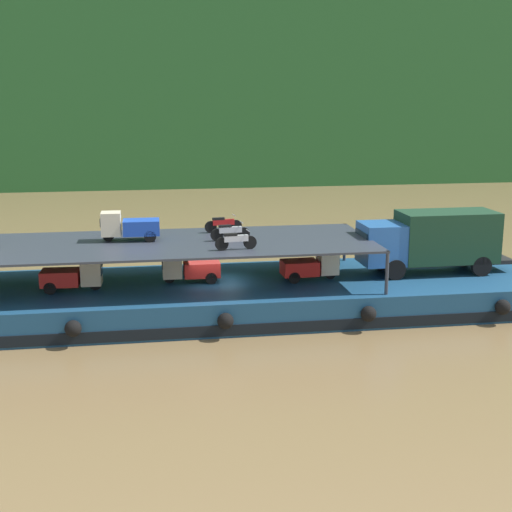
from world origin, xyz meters
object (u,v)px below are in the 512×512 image
(cargo_barge, at_px, (216,297))
(covered_lorry, at_px, (432,240))
(mini_truck_lower_fore, at_px, (311,266))
(motorcycle_upper_stbd, at_px, (223,224))
(mini_truck_upper_mid, at_px, (129,226))
(motorcycle_upper_port, at_px, (235,240))
(mini_truck_lower_aft, at_px, (73,276))
(mini_truck_lower_mid, at_px, (190,268))
(motorcycle_upper_centre, at_px, (230,232))

(cargo_barge, relative_size, covered_lorry, 4.02)
(mini_truck_lower_fore, height_order, motorcycle_upper_stbd, motorcycle_upper_stbd)
(cargo_barge, relative_size, mini_truck_lower_fore, 11.38)
(mini_truck_upper_mid, xyz_separation_m, motorcycle_upper_port, (4.68, -2.84, -0.26))
(cargo_barge, bearing_deg, mini_truck_upper_mid, 168.87)
(mini_truck_lower_fore, bearing_deg, cargo_barge, 176.24)
(mini_truck_lower_aft, bearing_deg, covered_lorry, 1.76)
(mini_truck_lower_aft, bearing_deg, cargo_barge, 4.05)
(mini_truck_lower_mid, xyz_separation_m, motorcycle_upper_centre, (1.91, -0.18, 1.74))
(motorcycle_upper_stbd, bearing_deg, mini_truck_lower_aft, -160.33)
(covered_lorry, xyz_separation_m, mini_truck_lower_aft, (-17.41, -0.54, -1.00))
(covered_lorry, bearing_deg, mini_truck_lower_mid, 179.37)
(mini_truck_lower_mid, height_order, mini_truck_upper_mid, mini_truck_upper_mid)
(cargo_barge, distance_m, mini_truck_upper_mid, 5.31)
(mini_truck_lower_aft, distance_m, mini_truck_upper_mid, 3.50)
(mini_truck_lower_mid, distance_m, mini_truck_upper_mid, 3.47)
(covered_lorry, distance_m, mini_truck_lower_mid, 12.08)
(mini_truck_lower_mid, bearing_deg, motorcycle_upper_stbd, 46.19)
(covered_lorry, xyz_separation_m, motorcycle_upper_port, (-10.13, -2.13, 0.74))
(motorcycle_upper_port, bearing_deg, covered_lorry, 11.85)
(cargo_barge, bearing_deg, mini_truck_lower_fore, -3.76)
(covered_lorry, xyz_separation_m, mini_truck_lower_mid, (-12.04, 0.13, -1.00))
(mini_truck_lower_mid, relative_size, motorcycle_upper_centre, 1.44)
(mini_truck_lower_aft, bearing_deg, motorcycle_upper_port, -12.33)
(mini_truck_lower_aft, distance_m, motorcycle_upper_stbd, 7.84)
(mini_truck_lower_fore, xyz_separation_m, motorcycle_upper_port, (-3.89, -1.75, 1.74))
(cargo_barge, distance_m, motorcycle_upper_stbd, 3.87)
(mini_truck_lower_fore, xyz_separation_m, mini_truck_upper_mid, (-8.57, 1.08, 2.00))
(covered_lorry, xyz_separation_m, mini_truck_lower_fore, (-6.24, -0.37, -1.00))
(motorcycle_upper_stbd, bearing_deg, mini_truck_upper_mid, -163.93)
(motorcycle_upper_port, height_order, motorcycle_upper_stbd, same)
(mini_truck_lower_mid, bearing_deg, mini_truck_upper_mid, 168.26)
(covered_lorry, distance_m, mini_truck_lower_fore, 6.34)
(cargo_barge, height_order, mini_truck_upper_mid, mini_truck_upper_mid)
(motorcycle_upper_port, xyz_separation_m, motorcycle_upper_centre, (0.01, 2.08, 0.00))
(motorcycle_upper_centre, height_order, motorcycle_upper_stbd, same)
(covered_lorry, height_order, mini_truck_upper_mid, mini_truck_upper_mid)
(covered_lorry, distance_m, motorcycle_upper_port, 10.38)
(mini_truck_lower_fore, xyz_separation_m, motorcycle_upper_centre, (-3.88, 0.33, 1.74))
(motorcycle_upper_port, distance_m, motorcycle_upper_stbd, 4.16)
(cargo_barge, xyz_separation_m, mini_truck_lower_fore, (4.60, -0.30, 1.44))
(motorcycle_upper_centre, bearing_deg, mini_truck_lower_fore, -4.84)
(mini_truck_lower_mid, bearing_deg, cargo_barge, -9.68)
(covered_lorry, height_order, motorcycle_upper_stbd, covered_lorry)
(cargo_barge, xyz_separation_m, motorcycle_upper_stbd, (0.63, 2.11, 3.18))
(covered_lorry, distance_m, motorcycle_upper_stbd, 10.44)
(motorcycle_upper_centre, bearing_deg, mini_truck_lower_aft, -176.14)
(motorcycle_upper_centre, xyz_separation_m, motorcycle_upper_stbd, (-0.08, 2.08, 0.00))
(motorcycle_upper_port, bearing_deg, mini_truck_lower_mid, 130.16)
(mini_truck_lower_mid, distance_m, motorcycle_upper_stbd, 3.16)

